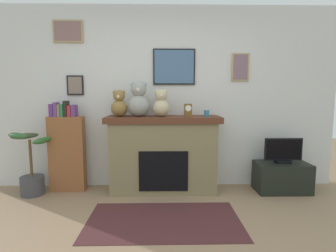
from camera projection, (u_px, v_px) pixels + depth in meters
name	position (u px, v px, depth m)	size (l,w,h in m)	color
back_wall	(158.00, 98.00, 3.90)	(5.20, 0.15, 2.60)	silver
fireplace	(163.00, 153.00, 3.70)	(1.56, 0.52, 1.06)	olive
bookshelf	(67.00, 150.00, 3.70)	(0.48, 0.16, 1.27)	brown
potted_plant	(31.00, 172.00, 3.57)	(0.56, 0.55, 0.87)	#3F3F44
tv_stand	(282.00, 177.00, 3.71)	(0.72, 0.40, 0.41)	black
television	(283.00, 151.00, 3.66)	(0.52, 0.14, 0.35)	black
area_rug	(164.00, 220.00, 2.86)	(1.65, 0.93, 0.01)	#492425
candle_jar	(207.00, 113.00, 3.63)	(0.07, 0.07, 0.08)	teal
mantel_clock	(188.00, 110.00, 3.62)	(0.10, 0.08, 0.17)	brown
teddy_bear_tan	(119.00, 105.00, 3.59)	(0.22, 0.22, 0.36)	olive
teddy_bear_brown	(139.00, 101.00, 3.59)	(0.29, 0.29, 0.47)	#969891
teddy_bear_grey	(161.00, 104.00, 3.60)	(0.23, 0.23, 0.37)	#C6B78D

